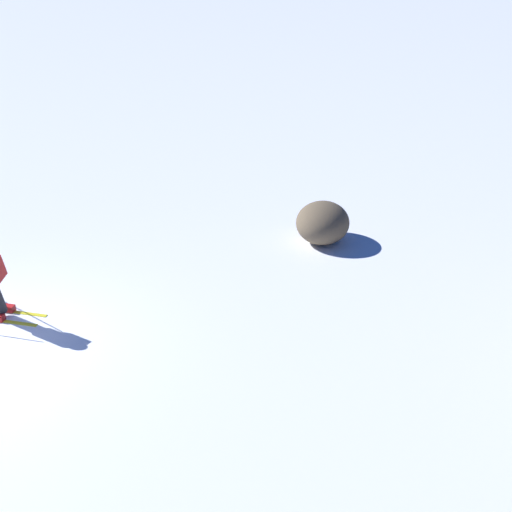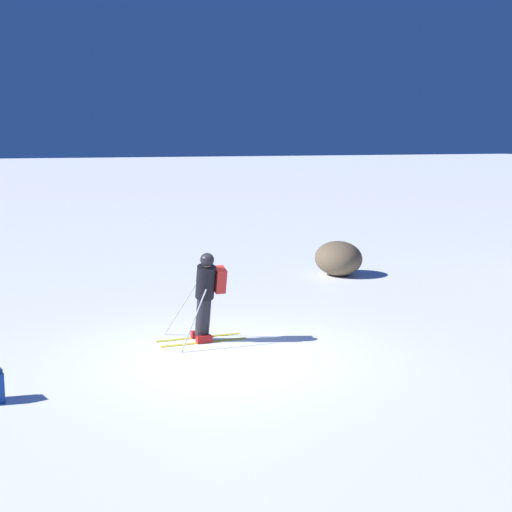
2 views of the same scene
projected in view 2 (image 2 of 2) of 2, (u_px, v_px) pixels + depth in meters
ground_plane at (225, 357)px, 12.17m from camera, size 300.00×300.00×0.00m
skier at (206, 293)px, 12.81m from camera, size 1.28×1.66×1.74m
exposed_boulder_0 at (338, 258)px, 19.49m from camera, size 1.46×1.24×0.95m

